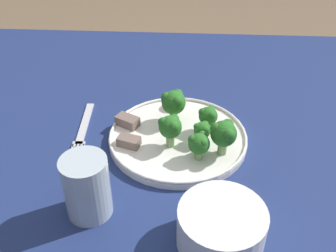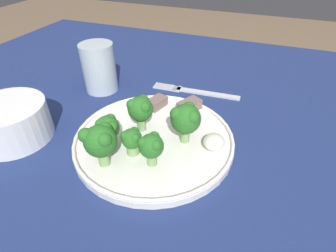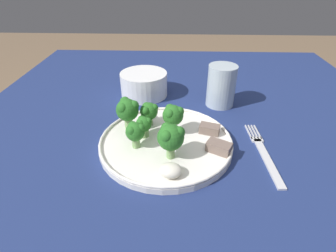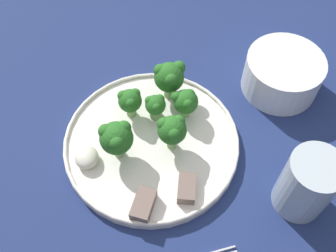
% 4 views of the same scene
% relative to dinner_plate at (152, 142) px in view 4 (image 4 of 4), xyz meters
% --- Properties ---
extents(table, '(1.06, 1.17, 0.74)m').
position_rel_dinner_plate_xyz_m(table, '(0.04, 0.06, -0.10)').
color(table, navy).
rests_on(table, ground_plane).
extents(dinner_plate, '(0.27, 0.27, 0.02)m').
position_rel_dinner_plate_xyz_m(dinner_plate, '(0.00, 0.00, 0.00)').
color(dinner_plate, white).
rests_on(dinner_plate, table).
extents(cream_bowl, '(0.13, 0.13, 0.06)m').
position_rel_dinner_plate_xyz_m(cream_bowl, '(-0.07, 0.23, 0.02)').
color(cream_bowl, white).
rests_on(cream_bowl, table).
extents(drinking_glass, '(0.07, 0.07, 0.11)m').
position_rel_dinner_plate_xyz_m(drinking_glass, '(0.13, 0.19, 0.04)').
color(drinking_glass, '#B2C1CC').
rests_on(drinking_glass, table).
extents(broccoli_floret_near_rim_left, '(0.05, 0.05, 0.07)m').
position_rel_dinner_plate_xyz_m(broccoli_floret_near_rim_left, '(0.01, -0.05, 0.05)').
color(broccoli_floret_near_rim_left, '#7FA866').
rests_on(broccoli_floret_near_rim_left, dinner_plate).
extents(broccoli_floret_center_left, '(0.04, 0.04, 0.05)m').
position_rel_dinner_plate_xyz_m(broccoli_floret_center_left, '(-0.04, 0.06, 0.04)').
color(broccoli_floret_center_left, '#7FA866').
rests_on(broccoli_floret_center_left, dinner_plate).
extents(broccoli_floret_back_left, '(0.03, 0.03, 0.04)m').
position_rel_dinner_plate_xyz_m(broccoli_floret_back_left, '(-0.05, 0.02, 0.03)').
color(broccoli_floret_back_left, '#7FA866').
rests_on(broccoli_floret_back_left, dinner_plate).
extents(broccoli_floret_front_left, '(0.04, 0.04, 0.05)m').
position_rel_dinner_plate_xyz_m(broccoli_floret_front_left, '(-0.06, -0.02, 0.04)').
color(broccoli_floret_front_left, '#7FA866').
rests_on(broccoli_floret_front_left, dinner_plate).
extents(broccoli_floret_center_back, '(0.04, 0.04, 0.06)m').
position_rel_dinner_plate_xyz_m(broccoli_floret_center_back, '(0.01, 0.03, 0.05)').
color(broccoli_floret_center_back, '#7FA866').
rests_on(broccoli_floret_center_back, dinner_plate).
extents(broccoli_floret_mid_cluster, '(0.05, 0.05, 0.07)m').
position_rel_dinner_plate_xyz_m(broccoli_floret_mid_cluster, '(-0.08, 0.05, 0.05)').
color(broccoli_floret_mid_cluster, '#7FA866').
rests_on(broccoli_floret_mid_cluster, dinner_plate).
extents(meat_slice_front_slice, '(0.05, 0.04, 0.02)m').
position_rel_dinner_plate_xyz_m(meat_slice_front_slice, '(0.10, -0.03, 0.01)').
color(meat_slice_front_slice, '#756056').
rests_on(meat_slice_front_slice, dinner_plate).
extents(meat_slice_middle_slice, '(0.05, 0.04, 0.02)m').
position_rel_dinner_plate_xyz_m(meat_slice_middle_slice, '(0.09, 0.03, 0.01)').
color(meat_slice_middle_slice, '#756056').
rests_on(meat_slice_middle_slice, dinner_plate).
extents(sauce_dollop, '(0.04, 0.03, 0.02)m').
position_rel_dinner_plate_xyz_m(sauce_dollop, '(0.01, -0.10, 0.01)').
color(sauce_dollop, silver).
rests_on(sauce_dollop, dinner_plate).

